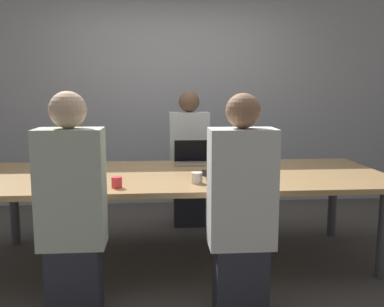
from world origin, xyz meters
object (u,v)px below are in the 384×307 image
at_px(person_far_center, 189,161).
at_px(bottle_far_center, 221,155).
at_px(person_near_midright, 241,211).
at_px(cup_near_left, 117,182).
at_px(person_near_left, 72,210).
at_px(stapler, 209,174).
at_px(laptop_near_left, 74,180).
at_px(cup_near_midright, 197,178).
at_px(laptop_near_midright, 230,174).
at_px(laptop_far_center, 191,157).

bearing_deg(person_far_center, bottle_far_center, -68.27).
xyz_separation_m(person_far_center, person_near_midright, (0.19, -1.84, -0.00)).
bearing_deg(person_far_center, cup_near_left, -113.53).
bearing_deg(person_near_left, cup_near_left, -122.77).
bearing_deg(stapler, laptop_near_left, 172.81).
bearing_deg(person_near_left, cup_near_midright, -149.63).
relative_size(person_far_center, bottle_far_center, 5.76).
distance_m(person_near_midright, cup_near_midright, 0.60).
relative_size(person_near_left, bottle_far_center, 5.80).
height_order(laptop_near_left, stapler, laptop_near_left).
distance_m(bottle_far_center, stapler, 0.50).
relative_size(cup_near_left, bottle_far_center, 0.32).
xyz_separation_m(cup_near_left, person_far_center, (0.61, 1.39, -0.09)).
bearing_deg(laptop_near_midright, laptop_far_center, -75.66).
bearing_deg(cup_near_midright, laptop_near_midright, -10.82).
distance_m(cup_near_left, laptop_near_midright, 0.81).
bearing_deg(person_near_midright, stapler, -81.96).
bearing_deg(cup_near_midright, person_far_center, 88.37).
relative_size(cup_near_left, laptop_far_center, 0.25).
distance_m(person_near_left, laptop_far_center, 1.52).
relative_size(person_far_center, person_near_midright, 1.00).
relative_size(cup_near_left, laptop_near_midright, 0.25).
relative_size(laptop_near_midright, cup_near_midright, 3.76).
distance_m(person_far_center, stapler, 1.08).
distance_m(person_near_left, cup_near_midright, 0.94).
xyz_separation_m(cup_near_midright, stapler, (0.12, 0.21, -0.01)).
height_order(laptop_near_left, cup_near_left, laptop_near_left).
height_order(laptop_near_left, person_near_left, person_near_left).
relative_size(laptop_far_center, laptop_near_midright, 0.98).
bearing_deg(person_far_center, person_near_midright, -84.14).
relative_size(laptop_far_center, cup_near_midright, 3.67).
relative_size(laptop_near_left, stapler, 2.35).
bearing_deg(laptop_near_midright, bottle_far_center, -93.63).
relative_size(person_near_left, person_near_midright, 1.01).
relative_size(laptop_far_center, bottle_far_center, 1.27).
xyz_separation_m(person_near_left, person_near_midright, (1.03, -0.08, -0.01)).
bearing_deg(bottle_far_center, stapler, -109.29).
bearing_deg(person_near_midright, bottle_far_center, -92.59).
bearing_deg(person_near_midright, cup_near_left, -29.35).
bearing_deg(stapler, cup_near_left, 177.54).
relative_size(laptop_near_midright, person_near_midright, 0.23).
distance_m(laptop_near_left, laptop_near_midright, 1.09).
distance_m(person_far_center, bottle_far_center, 0.68).
distance_m(person_near_left, person_near_midright, 1.03).
xyz_separation_m(person_near_midright, stapler, (-0.11, 0.76, 0.08)).
bearing_deg(person_far_center, laptop_near_midright, -81.53).
height_order(laptop_far_center, person_far_center, person_far_center).
height_order(laptop_near_left, bottle_far_center, bottle_far_center).
relative_size(person_near_left, stapler, 9.11).
bearing_deg(person_near_left, person_near_midright, 175.73).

